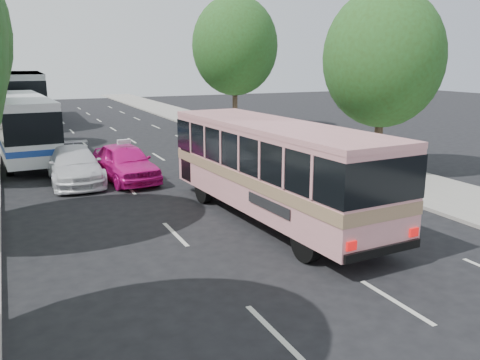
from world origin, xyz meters
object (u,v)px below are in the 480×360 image
tour_coach_front (21,122)px  white_pickup (75,165)px  pink_bus (273,161)px  pink_taxi (125,162)px  tour_coach_rear (24,92)px

tour_coach_front → white_pickup: bearing=-78.1°
pink_bus → tour_coach_front: bearing=111.5°
pink_bus → pink_taxi: bearing=108.6°
pink_bus → tour_coach_rear: 32.39m
white_pickup → pink_bus: bearing=-56.7°
tour_coach_front → tour_coach_rear: size_ratio=0.81×
pink_taxi → tour_coach_rear: size_ratio=0.34×
white_pickup → tour_coach_front: size_ratio=0.46×
pink_taxi → tour_coach_front: (-3.65, 6.80, 1.14)m
white_pickup → tour_coach_front: 6.57m
pink_taxi → tour_coach_front: size_ratio=0.42×
tour_coach_front → tour_coach_rear: 17.74m
pink_bus → pink_taxi: (-3.01, 7.34, -1.14)m
tour_coach_front → pink_taxi: bearing=-65.0°
pink_bus → pink_taxi: pink_bus is taller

